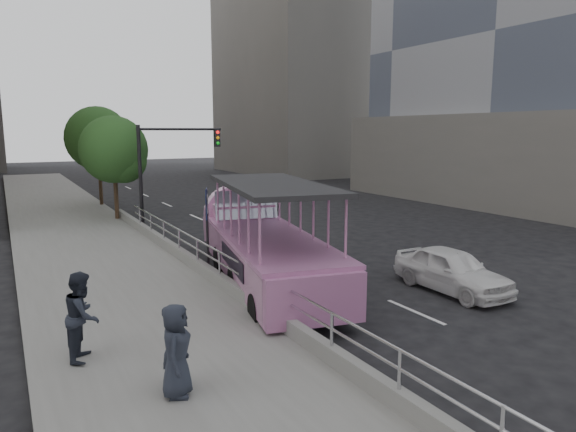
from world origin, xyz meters
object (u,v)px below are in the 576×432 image
traffic_signal (165,161)px  street_tree_near (116,152)px  street_tree_far (100,141)px  duck_boat (261,244)px  car (452,270)px  parking_sign (207,224)px  pedestrian_mid (83,316)px  pedestrian_far (176,350)px  pedestrian_near (173,347)px

traffic_signal → street_tree_near: bearing=115.0°
street_tree_near → street_tree_far: size_ratio=0.89×
duck_boat → street_tree_far: bearing=95.1°
car → traffic_signal: bearing=110.8°
street_tree_far → duck_boat: bearing=-84.9°
parking_sign → street_tree_near: size_ratio=0.54×
parking_sign → street_tree_near: bearing=92.1°
pedestrian_mid → traffic_signal: 15.15m
pedestrian_far → street_tree_far: (3.10, 25.67, 3.17)m
pedestrian_far → traffic_signal: 17.01m
pedestrian_far → street_tree_near: size_ratio=0.29×
pedestrian_far → parking_sign: parking_sign is taller
pedestrian_far → street_tree_far: 26.05m
car → duck_boat: bearing=141.2°
duck_boat → street_tree_near: size_ratio=1.84×
duck_boat → car: size_ratio=2.64×
duck_boat → pedestrian_mid: duck_boat is taller
pedestrian_mid → duck_boat: bearing=-35.4°
pedestrian_mid → car: bearing=-68.3°
street_tree_near → pedestrian_far: bearing=-98.4°
pedestrian_near → pedestrian_far: (-0.03, -0.31, 0.06)m
street_tree_far → traffic_signal: bearing=-81.6°
car → street_tree_far: (-6.37, 23.07, 3.63)m
street_tree_near → street_tree_far: street_tree_far is taller
car → parking_sign: size_ratio=1.30×
pedestrian_mid → pedestrian_far: 2.67m
duck_boat → street_tree_far: (-1.70, 19.22, 3.04)m
pedestrian_near → traffic_signal: 16.72m
car → traffic_signal: (-4.97, 13.64, 2.82)m
pedestrian_near → street_tree_far: bearing=8.9°
car → street_tree_near: street_tree_near is taller
pedestrian_near → duck_boat: bearing=-22.1°
pedestrian_far → parking_sign: size_ratio=0.54×
duck_boat → pedestrian_far: 8.05m
car → street_tree_near: bearing=111.8°
car → pedestrian_near: size_ratio=2.58×
pedestrian_near → traffic_signal: (4.47, 15.93, 2.43)m
pedestrian_far → street_tree_near: (2.90, 19.67, 2.68)m
duck_boat → traffic_signal: bearing=91.8°
car → parking_sign: 7.90m
pedestrian_far → street_tree_near: bearing=19.8°
pedestrian_far → parking_sign: (3.36, 7.46, 0.76)m
street_tree_near → car: bearing=-68.9°
duck_boat → traffic_signal: 10.04m
pedestrian_mid → street_tree_far: 23.88m
car → pedestrian_mid: 10.70m
street_tree_near → duck_boat: bearing=-81.8°
car → traffic_signal: size_ratio=0.77×
duck_boat → street_tree_far: 19.53m
street_tree_far → street_tree_near: bearing=-91.9°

